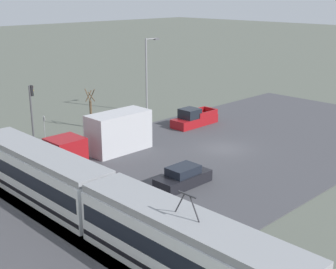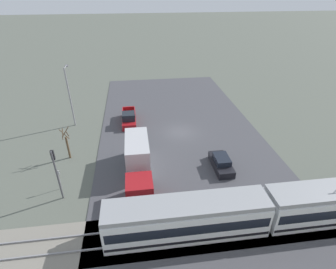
# 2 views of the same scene
# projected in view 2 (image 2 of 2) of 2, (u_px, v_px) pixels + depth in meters

# --- Properties ---
(ground_plane) EXTENTS (320.00, 320.00, 0.00)m
(ground_plane) POSITION_uv_depth(u_px,v_px,m) (180.00, 133.00, 35.67)
(ground_plane) COLOR #565B51
(road_surface) EXTENTS (21.20, 45.67, 0.08)m
(road_surface) POSITION_uv_depth(u_px,v_px,m) (180.00, 132.00, 35.65)
(road_surface) COLOR #424247
(road_surface) RESTS_ON ground
(rail_bed) EXTENTS (63.35, 4.40, 0.22)m
(rail_bed) POSITION_uv_depth(u_px,v_px,m) (214.00, 229.00, 21.71)
(rail_bed) COLOR gray
(rail_bed) RESTS_ON ground
(light_rail_tram) EXTENTS (26.20, 2.80, 4.33)m
(light_rail_tram) POSITION_uv_depth(u_px,v_px,m) (266.00, 210.00, 21.40)
(light_rail_tram) COLOR white
(light_rail_tram) RESTS_ON ground
(box_truck) EXTENTS (2.48, 9.28, 3.36)m
(box_truck) POSITION_uv_depth(u_px,v_px,m) (138.00, 161.00, 27.27)
(box_truck) COLOR maroon
(box_truck) RESTS_ON ground
(pickup_truck) EXTENTS (1.90, 5.22, 1.84)m
(pickup_truck) POSITION_uv_depth(u_px,v_px,m) (129.00, 119.00, 37.64)
(pickup_truck) COLOR maroon
(pickup_truck) RESTS_ON ground
(sedan_car_0) EXTENTS (1.77, 4.27, 1.42)m
(sedan_car_0) POSITION_uv_depth(u_px,v_px,m) (221.00, 163.00, 28.56)
(sedan_car_0) COLOR black
(sedan_car_0) RESTS_ON ground
(traffic_light_pole) EXTENTS (0.28, 0.47, 5.28)m
(traffic_light_pole) POSITION_uv_depth(u_px,v_px,m) (56.00, 169.00, 23.24)
(traffic_light_pole) COLOR #47474C
(traffic_light_pole) RESTS_ON ground
(street_tree) EXTENTS (0.95, 0.79, 3.96)m
(street_tree) POSITION_uv_depth(u_px,v_px,m) (67.00, 145.00, 29.69)
(street_tree) COLOR brown
(street_tree) RESTS_ON ground
(street_lamp_near_crossing) EXTENTS (0.36, 1.95, 8.30)m
(street_lamp_near_crossing) POSITION_uv_depth(u_px,v_px,m) (69.00, 93.00, 35.34)
(street_lamp_near_crossing) COLOR gray
(street_lamp_near_crossing) RESTS_ON ground
(no_parking_sign) EXTENTS (0.32, 0.08, 2.21)m
(no_parking_sign) POSITION_uv_depth(u_px,v_px,m) (59.00, 178.00, 25.36)
(no_parking_sign) COLOR gray
(no_parking_sign) RESTS_ON ground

